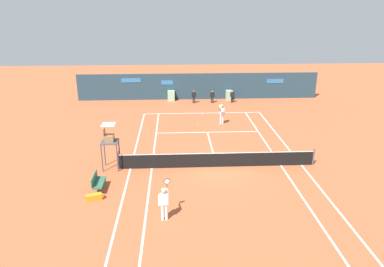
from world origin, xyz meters
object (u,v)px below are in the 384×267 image
(tennis_ball_near_service_line, at_px, (148,133))
(equipment_bag, at_px, (96,197))
(player_on_baseline, at_px, (222,113))
(ball_kid_right_post, at_px, (232,96))
(tennis_ball_mid_court, at_px, (198,124))
(player_bench, at_px, (97,181))
(player_near_side, at_px, (164,201))
(umpire_chair, at_px, (109,140))
(ball_kid_centre_post, at_px, (194,96))
(ball_kid_left_post, at_px, (212,96))

(tennis_ball_near_service_line, bearing_deg, equipment_bag, -101.48)
(player_on_baseline, distance_m, tennis_ball_near_service_line, 6.47)
(equipment_bag, bearing_deg, ball_kid_right_post, 62.23)
(ball_kid_right_post, relative_size, tennis_ball_mid_court, 18.82)
(player_bench, distance_m, ball_kid_right_post, 20.51)
(player_on_baseline, distance_m, ball_kid_right_post, 7.17)
(player_near_side, xyz_separation_m, ball_kid_right_post, (6.41, 20.94, -0.24))
(player_bench, bearing_deg, ball_kid_right_post, 150.62)
(player_near_side, xyz_separation_m, tennis_ball_mid_court, (2.45, 13.90, -0.94))
(player_near_side, distance_m, tennis_ball_mid_court, 14.15)
(umpire_chair, bearing_deg, tennis_ball_near_service_line, 163.66)
(player_bench, height_order, equipment_bag, player_bench)
(ball_kid_centre_post, bearing_deg, player_bench, 66.10)
(player_bench, distance_m, player_near_side, 4.79)
(umpire_chair, distance_m, tennis_ball_mid_court, 10.17)
(player_bench, relative_size, player_near_side, 0.76)
(player_near_side, relative_size, ball_kid_right_post, 1.44)
(equipment_bag, bearing_deg, player_bench, 94.68)
(player_on_baseline, bearing_deg, equipment_bag, 54.42)
(ball_kid_right_post, height_order, tennis_ball_near_service_line, ball_kid_right_post)
(umpire_chair, relative_size, player_bench, 2.02)
(ball_kid_left_post, bearing_deg, ball_kid_right_post, -179.35)
(tennis_ball_near_service_line, bearing_deg, umpire_chair, -106.34)
(player_near_side, xyz_separation_m, ball_kid_left_post, (4.39, 20.94, -0.25))
(equipment_bag, distance_m, player_near_side, 4.16)
(player_near_side, bearing_deg, player_bench, 130.88)
(player_near_side, height_order, tennis_ball_mid_court, player_near_side)
(umpire_chair, bearing_deg, ball_kid_right_post, 147.25)
(umpire_chair, relative_size, player_on_baseline, 1.52)
(tennis_ball_mid_court, relative_size, tennis_ball_near_service_line, 1.00)
(player_bench, relative_size, tennis_ball_near_service_line, 20.66)
(equipment_bag, xyz_separation_m, ball_kid_centre_post, (6.08, 18.95, 0.59))
(tennis_ball_mid_court, bearing_deg, tennis_ball_near_service_line, -153.21)
(player_near_side, relative_size, tennis_ball_mid_court, 27.03)
(umpire_chair, distance_m, tennis_ball_near_service_line, 6.64)
(ball_kid_right_post, xyz_separation_m, ball_kid_centre_post, (-3.90, 0.00, 0.01))
(umpire_chair, distance_m, player_near_side, 6.72)
(player_on_baseline, xyz_separation_m, ball_kid_right_post, (1.95, 6.89, -0.25))
(ball_kid_centre_post, height_order, tennis_ball_near_service_line, ball_kid_centre_post)
(player_near_side, height_order, tennis_ball_near_service_line, player_near_side)
(umpire_chair, distance_m, player_on_baseline, 11.42)
(player_on_baseline, distance_m, player_near_side, 14.74)
(ball_kid_left_post, height_order, ball_kid_centre_post, ball_kid_centre_post)
(player_near_side, bearing_deg, equipment_bag, 141.68)
(ball_kid_left_post, bearing_deg, ball_kid_centre_post, 0.65)
(ball_kid_left_post, bearing_deg, tennis_ball_mid_court, 75.27)
(ball_kid_left_post, bearing_deg, player_near_side, 78.81)
(tennis_ball_mid_court, bearing_deg, ball_kid_right_post, 60.63)
(equipment_bag, relative_size, player_on_baseline, 0.51)
(equipment_bag, bearing_deg, tennis_ball_mid_court, 63.20)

